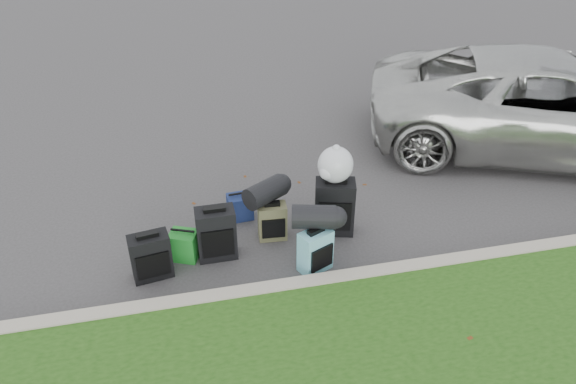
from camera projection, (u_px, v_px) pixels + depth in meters
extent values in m
plane|color=#383535|center=(299.00, 236.00, 7.12)|extent=(120.00, 120.00, 0.00)
cube|color=#9E937F|center=(320.00, 283.00, 6.26)|extent=(120.00, 0.18, 0.15)
imported|color=#B7B7B2|center=(549.00, 104.00, 8.72)|extent=(6.06, 4.43, 1.53)
cube|color=black|center=(151.00, 256.00, 6.34)|extent=(0.48, 0.31, 0.56)
cube|color=black|center=(216.00, 234.00, 6.62)|extent=(0.46, 0.28, 0.66)
cube|color=#43422A|center=(272.00, 221.00, 6.98)|extent=(0.37, 0.24, 0.48)
cube|color=#5595A1|center=(315.00, 251.00, 6.45)|extent=(0.43, 0.35, 0.53)
cube|color=black|center=(335.00, 207.00, 7.02)|extent=(0.54, 0.40, 0.73)
cube|color=#1D8225|center=(184.00, 245.00, 6.67)|extent=(0.39, 0.36, 0.36)
cube|color=navy|center=(240.00, 207.00, 7.38)|extent=(0.33, 0.27, 0.34)
cylinder|color=black|center=(265.00, 192.00, 6.84)|extent=(0.60, 0.52, 0.28)
cylinder|color=black|center=(314.00, 217.00, 6.32)|extent=(0.55, 0.39, 0.28)
sphere|color=silver|center=(335.00, 165.00, 6.75)|extent=(0.44, 0.44, 0.44)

